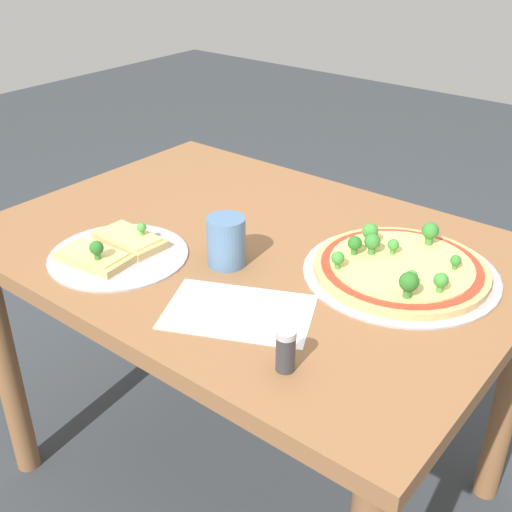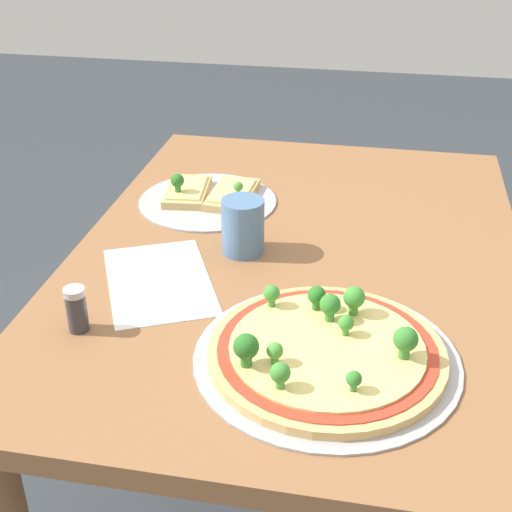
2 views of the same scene
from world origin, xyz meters
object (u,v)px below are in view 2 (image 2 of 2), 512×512
Objects in this scene: dining_table at (296,297)px; pizza_tray_slice at (209,195)px; drinking_cup at (243,226)px; condiment_shaker at (77,309)px; pizza_tray_whole at (326,351)px.

pizza_tray_slice reaches higher than dining_table.
condiment_shaker is (0.29, -0.19, -0.01)m from drinking_cup.
pizza_tray_slice is 3.93× the size of condiment_shaker.
dining_table is at bearing -164.80° from pizza_tray_whole.
pizza_tray_whole is 0.38m from condiment_shaker.
dining_table is 0.30m from pizza_tray_slice.
pizza_tray_whole and condiment_shaker have the same top height.
drinking_cup reaches higher than pizza_tray_slice.
condiment_shaker reaches higher than pizza_tray_slice.
condiment_shaker is at bearing -43.59° from dining_table.
dining_table is at bearing 100.38° from drinking_cup.
condiment_shaker is at bearing -9.01° from pizza_tray_slice.
drinking_cup reaches higher than dining_table.
pizza_tray_slice is 2.82× the size of drinking_cup.
pizza_tray_whole is 0.58m from pizza_tray_slice.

